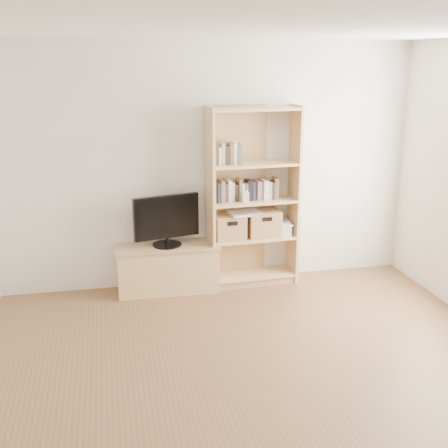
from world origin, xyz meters
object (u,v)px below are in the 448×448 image
object	(u,v)px
tv_stand	(168,269)
television	(166,220)
bookshelf	(253,198)
laptop	(245,213)
baby_monitor	(246,198)
basket_left	(230,227)
basket_right	(263,223)

from	to	relation	value
tv_stand	television	size ratio (longest dim) A/B	1.49
bookshelf	laptop	size ratio (longest dim) A/B	5.65
baby_monitor	laptop	bearing A→B (deg)	96.36
baby_monitor	television	bearing A→B (deg)	-174.76
tv_stand	bookshelf	size ratio (longest dim) A/B	0.54
bookshelf	baby_monitor	xyz separation A→B (m)	(-0.10, -0.11, 0.03)
bookshelf	laptop	world-z (taller)	bookshelf
television	basket_left	size ratio (longest dim) A/B	2.21
tv_stand	laptop	bearing A→B (deg)	1.06
tv_stand	basket_right	distance (m)	1.15
television	baby_monitor	world-z (taller)	same
bookshelf	basket_right	bearing A→B (deg)	-2.60
basket_right	basket_left	bearing A→B (deg)	-177.76
basket_right	bookshelf	bearing A→B (deg)	179.64
bookshelf	laptop	distance (m)	0.18
tv_stand	baby_monitor	world-z (taller)	baby_monitor
tv_stand	television	xyz separation A→B (m)	(0.00, 0.00, 0.54)
television	basket_right	world-z (taller)	television
bookshelf	television	world-z (taller)	bookshelf
television	basket_right	distance (m)	1.06
tv_stand	laptop	world-z (taller)	laptop
basket_right	tv_stand	bearing A→B (deg)	-179.77
bookshelf	basket_right	xyz separation A→B (m)	(0.12, 0.00, -0.29)
bookshelf	baby_monitor	size ratio (longest dim) A/B	17.59
basket_right	laptop	xyz separation A→B (m)	(-0.21, -0.03, 0.13)
tv_stand	basket_left	distance (m)	0.81
laptop	basket_left	bearing A→B (deg)	169.28
bookshelf	television	size ratio (longest dim) A/B	2.75
baby_monitor	basket_right	world-z (taller)	baby_monitor
basket_right	laptop	size ratio (longest dim) A/B	1.01
tv_stand	laptop	distance (m)	1.02
basket_left	laptop	bearing A→B (deg)	-3.27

